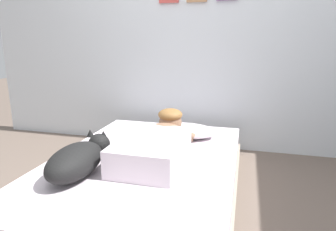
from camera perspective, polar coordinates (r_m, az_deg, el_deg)
The scene contains 8 objects.
ground_plane at distance 1.89m, azimuth -3.44°, elevation -20.85°, with size 13.31×13.31×0.00m, color #66564C.
back_wall at distance 3.05m, azimuth 5.69°, elevation 17.22°, with size 4.65×0.12×2.50m.
bed at distance 2.16m, azimuth -4.62°, elevation -11.83°, with size 1.30×1.92×0.28m.
pillow at distance 2.55m, azimuth 3.44°, elevation -2.93°, with size 0.52×0.32×0.11m, color silver.
person_lying at distance 2.11m, azimuth -2.01°, elevation -5.15°, with size 0.43×0.92×0.27m.
dog at distance 1.90m, azimuth -16.99°, elevation -8.06°, with size 0.26×0.57×0.21m.
coffee_cup at distance 2.49m, azimuth 0.32°, elevation -3.70°, with size 0.12×0.09×0.07m.
cell_phone at distance 1.88m, azimuth -6.21°, elevation -11.05°, with size 0.07×0.14×0.01m, color black.
Camera 1 is at (0.50, -1.47, 1.08)m, focal length 31.38 mm.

